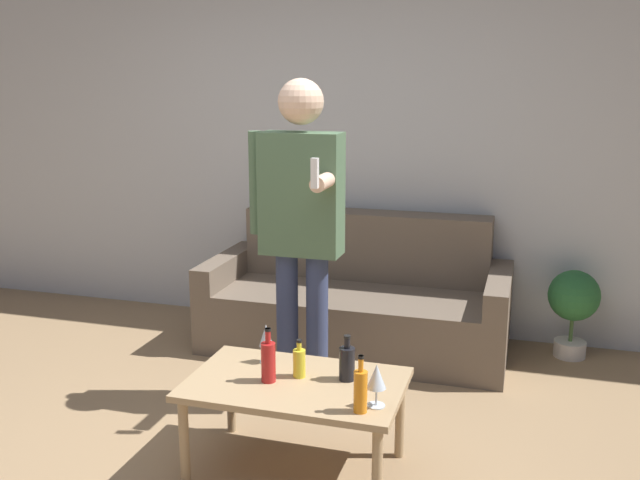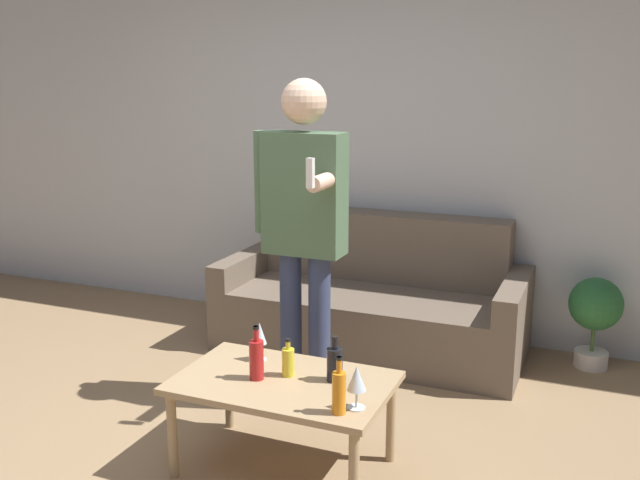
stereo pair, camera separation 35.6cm
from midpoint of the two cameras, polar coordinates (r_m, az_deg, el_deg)
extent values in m
cube|color=silver|center=(4.98, -1.30, 8.40)|extent=(8.00, 0.06, 2.70)
cube|color=#6B5B4C|center=(4.57, 0.23, -6.84)|extent=(1.66, 0.61, 0.40)
cube|color=#6B5B4C|center=(4.89, 1.65, -2.69)|extent=(1.66, 0.24, 0.85)
cube|color=#6B5B4C|center=(4.97, -9.43, -4.38)|extent=(0.14, 0.85, 0.56)
cube|color=#6B5B4C|center=(4.50, 11.82, -6.33)|extent=(0.14, 0.85, 0.56)
cube|color=tan|center=(3.22, -5.20, -11.49)|extent=(0.95, 0.60, 0.03)
cylinder|color=tan|center=(3.29, -13.99, -15.50)|extent=(0.04, 0.04, 0.40)
cylinder|color=tan|center=(2.99, 1.03, -18.22)|extent=(0.04, 0.04, 0.40)
cylinder|color=tan|center=(3.69, -9.96, -12.08)|extent=(0.04, 0.04, 0.40)
cylinder|color=tan|center=(3.42, 3.38, -14.00)|extent=(0.04, 0.04, 0.40)
cylinder|color=#B21E1E|center=(3.19, -7.39, -9.75)|extent=(0.07, 0.07, 0.18)
cylinder|color=#B21E1E|center=(3.15, -7.46, -7.67)|extent=(0.02, 0.02, 0.07)
cylinder|color=black|center=(3.14, -7.47, -7.18)|extent=(0.03, 0.03, 0.01)
cylinder|color=orange|center=(2.90, -0.32, -12.12)|extent=(0.06, 0.06, 0.17)
cylinder|color=orange|center=(2.85, -0.32, -9.94)|extent=(0.02, 0.02, 0.07)
cylinder|color=black|center=(2.84, -0.32, -9.42)|extent=(0.02, 0.02, 0.01)
cylinder|color=yellow|center=(3.23, -4.88, -9.87)|extent=(0.06, 0.06, 0.13)
cylinder|color=yellow|center=(3.20, -4.91, -8.42)|extent=(0.02, 0.02, 0.05)
cylinder|color=black|center=(3.19, -4.91, -8.11)|extent=(0.02, 0.02, 0.01)
cylinder|color=black|center=(3.19, -1.06, -9.95)|extent=(0.07, 0.07, 0.15)
cylinder|color=black|center=(3.15, -1.07, -8.20)|extent=(0.03, 0.03, 0.06)
cylinder|color=black|center=(3.14, -1.07, -7.81)|extent=(0.03, 0.03, 0.01)
cylinder|color=silver|center=(3.43, -7.32, -9.68)|extent=(0.06, 0.06, 0.01)
cylinder|color=silver|center=(3.41, -7.34, -9.05)|extent=(0.01, 0.01, 0.08)
cone|color=silver|center=(3.38, -7.39, -7.61)|extent=(0.07, 0.07, 0.11)
cylinder|color=silver|center=(2.98, 1.02, -13.17)|extent=(0.08, 0.08, 0.01)
cylinder|color=silver|center=(2.97, 1.03, -12.48)|extent=(0.01, 0.01, 0.07)
cone|color=silver|center=(2.93, 1.03, -10.92)|extent=(0.08, 0.08, 0.10)
cylinder|color=navy|center=(3.88, -5.27, -7.08)|extent=(0.12, 0.12, 0.84)
cylinder|color=navy|center=(3.83, -2.91, -7.35)|extent=(0.12, 0.12, 0.84)
cube|color=#4C6B4C|center=(3.67, -4.29, 3.66)|extent=(0.42, 0.18, 0.63)
sphere|color=beige|center=(3.62, -4.41, 10.98)|extent=(0.23, 0.23, 0.23)
cylinder|color=#4C6B4C|center=(3.75, -7.84, 4.53)|extent=(0.08, 0.08, 0.54)
cylinder|color=beige|center=(3.46, -2.54, 4.72)|extent=(0.08, 0.28, 0.08)
cube|color=white|center=(3.30, -3.52, 5.34)|extent=(0.03, 0.03, 0.14)
cylinder|color=silver|center=(4.80, 17.35, -8.33)|extent=(0.20, 0.20, 0.10)
cylinder|color=#476B38|center=(4.75, 17.47, -6.68)|extent=(0.02, 0.02, 0.19)
sphere|color=#286633|center=(4.69, 17.65, -4.28)|extent=(0.32, 0.32, 0.32)
camera|label=1|loc=(0.18, -92.86, -0.67)|focal=40.00mm
camera|label=2|loc=(0.18, 87.14, 0.67)|focal=40.00mm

